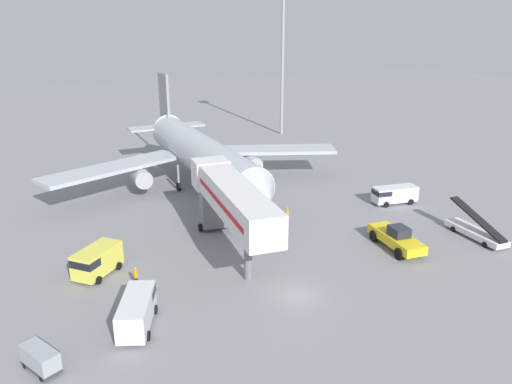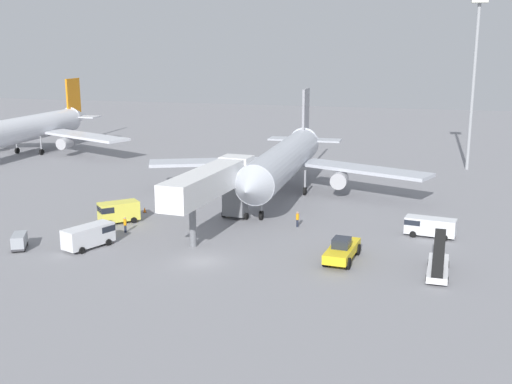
{
  "view_description": "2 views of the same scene",
  "coord_description": "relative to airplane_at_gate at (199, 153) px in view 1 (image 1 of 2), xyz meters",
  "views": [
    {
      "loc": [
        -17.75,
        -30.74,
        20.63
      ],
      "look_at": [
        4.73,
        17.55,
        2.5
      ],
      "focal_mm": 35.69,
      "sensor_mm": 36.0,
      "label": 1
    },
    {
      "loc": [
        19.77,
        -53.99,
        20.2
      ],
      "look_at": [
        -0.21,
        20.96,
        1.92
      ],
      "focal_mm": 44.86,
      "sensor_mm": 36.0,
      "label": 2
    }
  ],
  "objects": [
    {
      "name": "ground_plane",
      "position": [
        -1.85,
        -28.28,
        -4.78
      ],
      "size": [
        300.0,
        300.0,
        0.0
      ],
      "primitive_type": "plane",
      "color": "gray"
    },
    {
      "name": "airplane_at_gate",
      "position": [
        0.0,
        0.0,
        0.0
      ],
      "size": [
        39.06,
        39.04,
        13.21
      ],
      "color": "#B7BCC6",
      "rests_on": "ground"
    },
    {
      "name": "jet_bridge",
      "position": [
        -3.62,
        -18.9,
        0.68
      ],
      "size": [
        4.95,
        18.2,
        7.29
      ],
      "color": "silver",
      "rests_on": "ground"
    },
    {
      "name": "pushback_tug",
      "position": [
        10.99,
        -24.76,
        -3.72
      ],
      "size": [
        3.03,
        6.77,
        2.31
      ],
      "color": "yellow",
      "rests_on": "ground"
    },
    {
      "name": "belt_loader_truck",
      "position": [
        19.73,
        -26.17,
        -4.01
      ],
      "size": [
        2.09,
        6.96,
        3.26
      ],
      "color": "white",
      "rests_on": "ground"
    },
    {
      "name": "service_van_near_right",
      "position": [
        -14.05,
        -27.23,
        -3.5
      ],
      "size": [
        3.88,
        5.65,
        2.25
      ],
      "color": "silver",
      "rests_on": "ground"
    },
    {
      "name": "service_van_rear_left",
      "position": [
        -15.51,
        -18.27,
        -3.43
      ],
      "size": [
        4.67,
        4.59,
        2.39
      ],
      "color": "#E5DB4C",
      "rests_on": "ground"
    },
    {
      "name": "service_van_far_left",
      "position": [
        18.89,
        -14.69,
        -3.6
      ],
      "size": [
        5.46,
        2.71,
        2.05
      ],
      "color": "silver",
      "rests_on": "ground"
    },
    {
      "name": "baggage_cart_outer_right",
      "position": [
        -20.56,
        -29.58,
        -3.93
      ],
      "size": [
        2.35,
        3.05,
        1.54
      ],
      "color": "#38383D",
      "rests_on": "ground"
    },
    {
      "name": "ground_crew_worker_foreground",
      "position": [
        4.7,
        -14.68,
        -3.85
      ],
      "size": [
        0.37,
        0.37,
        1.76
      ],
      "color": "#1E2333",
      "rests_on": "ground"
    },
    {
      "name": "ground_crew_worker_midground",
      "position": [
        -12.93,
        -21.63,
        -3.87
      ],
      "size": [
        0.46,
        0.46,
        1.72
      ],
      "color": "#1E2333",
      "rests_on": "ground"
    },
    {
      "name": "safety_cone_alpha",
      "position": [
        20.79,
        -9.24,
        -4.52
      ],
      "size": [
        0.35,
        0.35,
        0.53
      ],
      "color": "black",
      "rests_on": "ground"
    },
    {
      "name": "safety_cone_bravo",
      "position": [
        -14.43,
        -13.38,
        -4.47
      ],
      "size": [
        0.41,
        0.41,
        0.63
      ],
      "color": "black",
      "rests_on": "ground"
    },
    {
      "name": "apron_light_mast",
      "position": [
        24.81,
        24.97,
        13.8
      ],
      "size": [
        2.4,
        2.4,
        26.98
      ],
      "color": "#93969B",
      "rests_on": "ground"
    }
  ]
}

